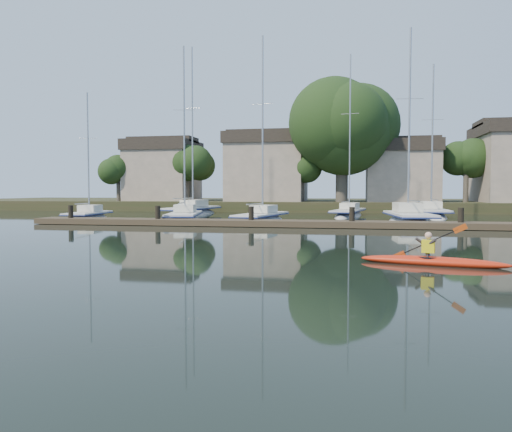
% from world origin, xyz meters
% --- Properties ---
extents(ground, '(160.00, 160.00, 0.00)m').
position_xyz_m(ground, '(0.00, 0.00, 0.00)').
color(ground, black).
rests_on(ground, ground).
extents(kayak, '(4.23, 1.51, 1.35)m').
position_xyz_m(kayak, '(5.30, -0.36, 0.16)').
color(kayak, red).
rests_on(kayak, ground).
extents(dock, '(34.00, 2.00, 1.80)m').
position_xyz_m(dock, '(0.00, 14.00, 0.20)').
color(dock, '#473728').
rests_on(dock, ground).
extents(sailboat_0, '(2.66, 6.84, 10.57)m').
position_xyz_m(sailboat_0, '(-16.35, 18.58, -0.17)').
color(sailboat_0, silver).
rests_on(sailboat_0, ground).
extents(sailboat_1, '(3.70, 8.51, 13.52)m').
position_xyz_m(sailboat_1, '(-8.62, 18.00, -0.18)').
color(sailboat_1, silver).
rests_on(sailboat_1, ground).
extents(sailboat_2, '(3.29, 8.67, 14.01)m').
position_xyz_m(sailboat_2, '(-3.17, 18.46, -0.17)').
color(sailboat_2, silver).
rests_on(sailboat_2, ground).
extents(sailboat_3, '(3.12, 9.05, 14.32)m').
position_xyz_m(sailboat_3, '(6.71, 18.85, -0.21)').
color(sailboat_3, silver).
rests_on(sailboat_3, ground).
extents(sailboat_5, '(3.71, 10.05, 16.25)m').
position_xyz_m(sailboat_5, '(-11.06, 27.03, -0.20)').
color(sailboat_5, silver).
rests_on(sailboat_5, ground).
extents(sailboat_6, '(3.39, 9.42, 14.67)m').
position_xyz_m(sailboat_6, '(2.74, 26.94, -0.17)').
color(sailboat_6, silver).
rests_on(sailboat_6, ground).
extents(sailboat_7, '(2.26, 8.48, 13.66)m').
position_xyz_m(sailboat_7, '(9.33, 26.66, -0.20)').
color(sailboat_7, silver).
rests_on(sailboat_7, ground).
extents(shore, '(90.00, 25.25, 12.75)m').
position_xyz_m(shore, '(1.61, 40.29, 3.23)').
color(shore, '#273118').
rests_on(shore, ground).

